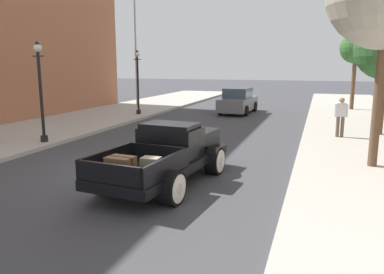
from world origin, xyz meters
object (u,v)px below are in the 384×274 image
street_tree_farthest (356,49)px  street_tree_third (384,35)px  car_background_grey (238,101)px  street_lamp_near (40,84)px  flagpole (138,25)px  street_lamp_far (138,77)px  pedestrian_sidewalk_right (341,115)px  hotrod_truck_black (169,154)px

street_tree_farthest → street_tree_third: bearing=-78.0°
car_background_grey → street_lamp_near: 13.50m
flagpole → street_lamp_near: bearing=-81.4°
street_lamp_far → street_tree_third: bearing=9.5°
street_tree_third → flagpole: bearing=176.5°
street_lamp_far → street_tree_farthest: street_tree_farthest is taller
pedestrian_sidewalk_right → street_tree_farthest: bearing=83.7°
street_lamp_far → street_tree_third: 13.95m
hotrod_truck_black → car_background_grey: bearing=94.8°
street_tree_third → car_background_grey: bearing=171.5°
street_lamp_far → flagpole: (-1.48, 3.19, 3.39)m
pedestrian_sidewalk_right → street_tree_third: 7.65m
street_lamp_near → hotrod_truck_black: bearing=-22.8°
car_background_grey → street_lamp_far: street_lamp_far is taller
street_tree_farthest → street_lamp_near: bearing=-127.8°
street_lamp_far → street_tree_farthest: 14.47m
hotrod_truck_black → flagpole: (-8.22, 14.77, 5.02)m
street_lamp_far → street_tree_third: street_tree_third is taller
pedestrian_sidewalk_right → street_tree_farthest: (1.21, 11.01, 3.08)m
street_tree_third → street_tree_farthest: street_tree_third is taller
street_tree_third → street_lamp_near: bearing=-139.8°
pedestrian_sidewalk_right → street_tree_farthest: size_ratio=0.32×
car_background_grey → pedestrian_sidewalk_right: bearing=-52.1°
hotrod_truck_black → street_lamp_near: bearing=157.2°
street_lamp_far → car_background_grey: bearing=32.5°
pedestrian_sidewalk_right → street_lamp_far: size_ratio=0.43×
street_tree_third → street_tree_farthest: bearing=102.0°
flagpole → street_tree_third: flagpole is taller
car_background_grey → street_tree_farthest: (7.12, 3.41, 3.40)m
car_background_grey → pedestrian_sidewalk_right: size_ratio=2.65×
flagpole → car_background_grey: bearing=2.4°
hotrod_truck_black → street_lamp_near: street_lamp_near is taller
car_background_grey → street_tree_farthest: 8.60m
street_lamp_near → street_lamp_far: size_ratio=1.00×
hotrod_truck_black → street_lamp_far: bearing=120.2°
street_lamp_near → street_tree_farthest: (12.23, 15.80, 1.78)m
hotrod_truck_black → car_background_grey: (-1.27, 15.07, 0.01)m
car_background_grey → hotrod_truck_black: bearing=-85.2°
car_background_grey → flagpole: bearing=-177.6°
street_lamp_near → car_background_grey: bearing=67.6°
pedestrian_sidewalk_right → flagpole: size_ratio=0.18×
street_lamp_near → street_lamp_far: same height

